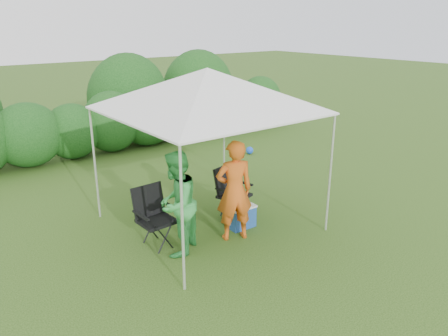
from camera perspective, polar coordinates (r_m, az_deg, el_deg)
ground at (r=7.81m, az=0.21°, el=-8.46°), size 70.00×70.00×0.00m
hedge at (r=12.57m, az=-16.69°, el=5.33°), size 13.91×1.53×1.80m
canopy at (r=7.43m, az=-2.16°, el=10.15°), size 3.10×3.10×2.83m
chair_right at (r=8.26m, az=0.84°, el=-2.73°), size 0.70×0.66×0.97m
chair_left at (r=7.32m, az=-9.22°, el=-5.75°), size 0.65×0.59×1.00m
man at (r=7.30m, az=1.35°, el=-2.99°), size 0.74×0.61×1.74m
woman at (r=6.88m, az=-6.23°, el=-4.65°), size 1.05×1.01×1.70m
cooler at (r=7.95m, az=2.16°, el=-6.27°), size 0.51×0.38×0.42m
bottle at (r=7.83m, az=2.72°, el=-4.07°), size 0.07×0.07×0.24m
lawn_toy at (r=12.26m, az=2.29°, el=2.38°), size 0.52×0.43×0.26m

